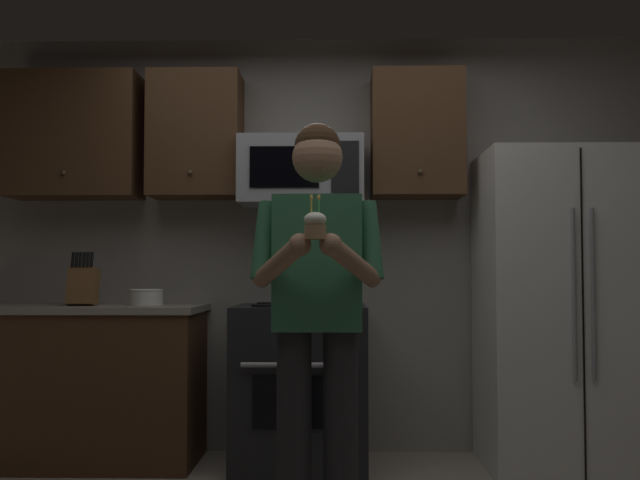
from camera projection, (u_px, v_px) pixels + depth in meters
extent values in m
cube|color=gray|center=(327.00, 243.00, 4.71)|extent=(4.40, 0.10, 2.60)
cube|color=black|center=(300.00, 385.00, 4.29)|extent=(0.76, 0.66, 0.92)
cube|color=black|center=(297.00, 402.00, 3.95)|extent=(0.48, 0.01, 0.28)
cylinder|color=#99999E|center=(297.00, 365.00, 3.94)|extent=(0.60, 0.03, 0.03)
cylinder|color=black|center=(267.00, 305.00, 4.18)|extent=(0.18, 0.18, 0.01)
cylinder|color=black|center=(331.00, 306.00, 4.17)|extent=(0.18, 0.18, 0.01)
cylinder|color=black|center=(272.00, 304.00, 4.45)|extent=(0.18, 0.18, 0.01)
cylinder|color=black|center=(331.00, 304.00, 4.45)|extent=(0.18, 0.18, 0.01)
cube|color=#9EA0A5|center=(302.00, 172.00, 4.47)|extent=(0.74, 0.40, 0.40)
cube|color=black|center=(284.00, 167.00, 4.26)|extent=(0.40, 0.01, 0.24)
cube|color=black|center=(345.00, 167.00, 4.26)|extent=(0.16, 0.01, 0.30)
cube|color=white|center=(562.00, 310.00, 4.24)|extent=(0.90, 0.72, 1.80)
cylinder|color=gray|center=(574.00, 294.00, 3.87)|extent=(0.02, 0.02, 0.90)
cylinder|color=gray|center=(593.00, 294.00, 3.87)|extent=(0.02, 0.02, 0.90)
cube|color=black|center=(583.00, 313.00, 3.87)|extent=(0.01, 0.01, 1.74)
cube|color=#4C301C|center=(75.00, 136.00, 4.56)|extent=(0.80, 0.34, 0.76)
sphere|color=brown|center=(63.00, 173.00, 4.37)|extent=(0.03, 0.03, 0.03)
cube|color=#4C301C|center=(196.00, 136.00, 4.54)|extent=(0.55, 0.34, 0.76)
sphere|color=brown|center=(190.00, 172.00, 4.35)|extent=(0.03, 0.03, 0.03)
cube|color=#4C301C|center=(417.00, 135.00, 4.51)|extent=(0.55, 0.34, 0.76)
sphere|color=brown|center=(420.00, 172.00, 4.32)|extent=(0.03, 0.03, 0.03)
cube|color=#4C301C|center=(79.00, 387.00, 4.34)|extent=(1.40, 0.62, 0.88)
cube|color=gray|center=(80.00, 309.00, 4.36)|extent=(1.44, 0.66, 0.04)
cube|color=brown|center=(83.00, 287.00, 4.31)|extent=(0.16, 0.15, 0.24)
cylinder|color=black|center=(73.00, 260.00, 4.30)|extent=(0.02, 0.04, 0.09)
cylinder|color=black|center=(77.00, 260.00, 4.30)|extent=(0.02, 0.04, 0.09)
cylinder|color=black|center=(80.00, 260.00, 4.30)|extent=(0.02, 0.04, 0.09)
cylinder|color=black|center=(84.00, 260.00, 4.30)|extent=(0.02, 0.04, 0.09)
cylinder|color=black|center=(88.00, 260.00, 4.30)|extent=(0.02, 0.04, 0.09)
cylinder|color=black|center=(92.00, 260.00, 4.30)|extent=(0.02, 0.04, 0.09)
cylinder|color=white|center=(146.00, 298.00, 4.40)|extent=(0.20, 0.20, 0.09)
torus|color=white|center=(146.00, 290.00, 4.40)|extent=(0.20, 0.20, 0.01)
cylinder|color=#262628|center=(294.00, 431.00, 3.17)|extent=(0.15, 0.15, 0.86)
cylinder|color=#262628|center=(341.00, 431.00, 3.17)|extent=(0.15, 0.15, 0.86)
cube|color=#33724C|center=(317.00, 263.00, 3.20)|extent=(0.38, 0.22, 0.58)
sphere|color=#A37556|center=(317.00, 157.00, 3.22)|extent=(0.22, 0.22, 0.22)
sphere|color=#382314|center=(317.00, 146.00, 3.24)|extent=(0.20, 0.20, 0.20)
cylinder|color=#33724C|center=(265.00, 241.00, 3.18)|extent=(0.15, 0.18, 0.35)
cylinder|color=#A37556|center=(279.00, 263.00, 3.02)|extent=(0.26, 0.33, 0.21)
sphere|color=#A37556|center=(300.00, 245.00, 2.89)|extent=(0.09, 0.09, 0.09)
cylinder|color=#33724C|center=(370.00, 241.00, 3.17)|extent=(0.15, 0.18, 0.35)
cylinder|color=#A37556|center=(353.00, 263.00, 3.01)|extent=(0.26, 0.33, 0.21)
sphere|color=#A37556|center=(331.00, 245.00, 2.88)|extent=(0.09, 0.09, 0.09)
cylinder|color=#A87F56|center=(315.00, 232.00, 2.87)|extent=(0.08, 0.08, 0.06)
ellipsoid|color=white|center=(315.00, 219.00, 2.87)|extent=(0.09, 0.09, 0.06)
cylinder|color=#4CBF66|center=(319.00, 207.00, 2.87)|extent=(0.01, 0.01, 0.06)
ellipsoid|color=#FFD159|center=(319.00, 198.00, 2.87)|extent=(0.01, 0.01, 0.02)
cylinder|color=#F2D84C|center=(311.00, 207.00, 2.87)|extent=(0.01, 0.01, 0.06)
ellipsoid|color=#FFD159|center=(311.00, 198.00, 2.87)|extent=(0.01, 0.01, 0.02)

